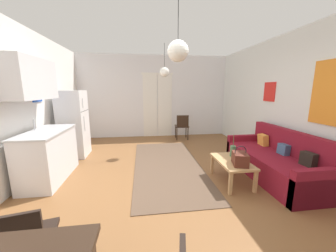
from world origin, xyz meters
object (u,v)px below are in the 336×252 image
Objects in this scene: bamboo_vase at (233,151)px; handbag at (240,159)px; dining_chair_near at (21,244)px; coffee_table at (232,163)px; accent_chair at (182,125)px; couch at (276,162)px; pendant_lamp_far at (164,72)px; refrigerator at (74,124)px; pendant_lamp_near at (178,51)px.

bamboo_vase is 0.41m from handbag.
bamboo_vase reaches higher than dining_chair_near.
accent_chair is (-0.27, 2.97, 0.12)m from coffee_table.
dining_chair_near is at bearing -147.28° from coffee_table.
couch is 3.78m from dining_chair_near.
couch reaches higher than coffee_table.
dining_chair_near is 4.16m from pendant_lamp_far.
bamboo_vase is at bearing 173.14° from couch.
handbag is at bearing -162.92° from dining_chair_near.
pendant_lamp_far reaches higher than bamboo_vase.
bamboo_vase is at bearing 79.77° from handbag.
couch is at bearing -22.59° from refrigerator.
coffee_table is 0.27m from bamboo_vase.
pendant_lamp_far reaches higher than coffee_table.
pendant_lamp_far is (-1.88, 1.87, 1.77)m from couch.
pendant_lamp_near reaches higher than coffee_table.
pendant_lamp_near is at bearing -158.85° from coffee_table.
pendant_lamp_far reaches higher than dining_chair_near.
pendant_lamp_near is (-0.79, -3.38, 1.63)m from accent_chair.
refrigerator is at bearing 147.99° from handbag.
couch is at bearing 115.16° from accent_chair.
bamboo_vase is 2.58m from pendant_lamp_far.
coffee_table is at bearing -29.62° from refrigerator.
handbag is at bearing 10.99° from pendant_lamp_near.
bamboo_vase is at bearing -59.20° from pendant_lamp_far.
dining_chair_near is at bearing -77.91° from refrigerator.
pendant_lamp_near is (-1.09, -0.21, 1.60)m from handbag.
dining_chair_near is 3.48m from refrigerator.
handbag is 2.84m from pendant_lamp_far.
dining_chair_near reaches higher than handbag.
pendant_lamp_far is (1.51, 3.55, 1.57)m from dining_chair_near.
pendant_lamp_near reaches higher than dining_chair_near.
pendant_lamp_far is (-0.98, 2.17, 1.54)m from handbag.
bamboo_vase is at bearing 27.72° from pendant_lamp_near.
refrigerator is (-3.29, 1.61, 0.29)m from bamboo_vase.
couch is 0.93m from coffee_table.
dining_chair_near is at bearing -140.10° from pendant_lamp_near.
coffee_table is 2.98m from accent_chair.
bamboo_vase is 0.52× the size of pendant_lamp_far.
pendant_lamp_far is (2.23, 0.16, 1.25)m from refrigerator.
handbag is at bearing -161.50° from couch.
couch is 3.19m from pendant_lamp_far.
bamboo_vase is 0.52× the size of accent_chair.
coffee_table is 1.07× the size of dining_chair_near.
dining_chair_near is at bearing -112.97° from pendant_lamp_far.
couch is 0.97m from handbag.
accent_chair is at bearing 97.61° from bamboo_vase.
coffee_table is 0.26m from handbag.
coffee_table is 2.35× the size of handbag.
couch is 0.86m from bamboo_vase.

